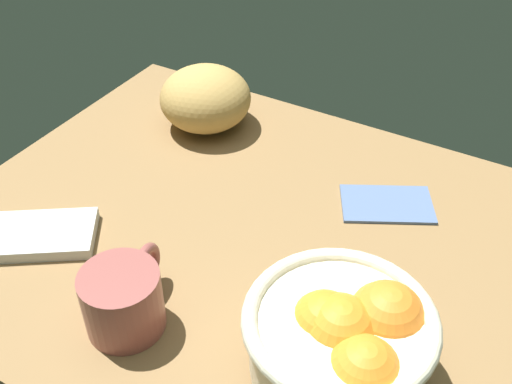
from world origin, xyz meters
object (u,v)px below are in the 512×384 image
at_px(bread_loaf, 205,98).
at_px(napkin_folded, 38,235).
at_px(napkin_spare, 387,203).
at_px(fruit_bowl, 344,338).
at_px(mug, 124,299).

bearing_deg(bread_loaf, napkin_folded, 83.57).
xyz_separation_m(napkin_folded, napkin_spare, (-0.36, -0.28, -0.00)).
bearing_deg(fruit_bowl, bread_loaf, -41.01).
bearing_deg(mug, bread_loaf, -69.03).
relative_size(bread_loaf, mug, 1.14).
distance_m(bread_loaf, napkin_spare, 0.33).
xyz_separation_m(fruit_bowl, bread_loaf, (0.38, -0.33, -0.01)).
bearing_deg(mug, napkin_spare, -118.17).
relative_size(bread_loaf, napkin_folded, 1.00).
distance_m(fruit_bowl, napkin_folded, 0.42).
height_order(napkin_folded, mug, mug).
bearing_deg(napkin_folded, mug, 165.53).
bearing_deg(mug, napkin_folded, -14.47).
distance_m(napkin_spare, mug, 0.38).
relative_size(napkin_folded, napkin_spare, 1.16).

